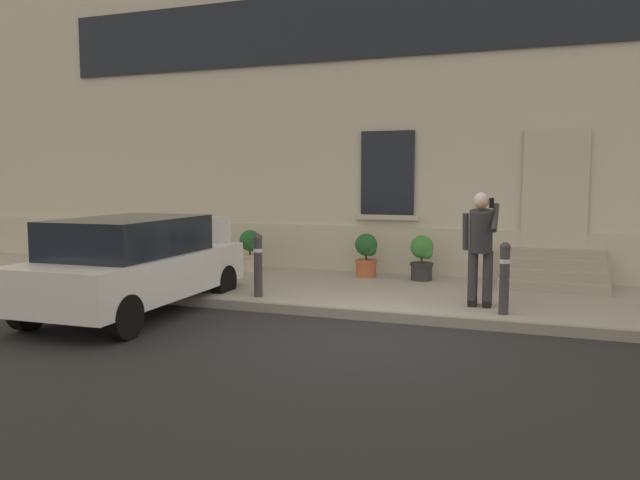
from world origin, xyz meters
name	(u,v)px	position (x,y,z in m)	size (l,w,h in m)	color
ground_plane	(362,337)	(0.00, 0.00, 0.00)	(80.00, 80.00, 0.00)	#232326
sidewalk	(407,294)	(0.00, 2.80, 0.07)	(24.00, 3.60, 0.15)	#99968E
curb_edge	(380,316)	(0.00, 0.94, 0.07)	(24.00, 0.12, 0.15)	gray
building_facade	(434,99)	(0.01, 5.29, 3.73)	(24.00, 1.52, 7.50)	beige
entrance_stoop	(552,272)	(2.40, 4.12, 0.39)	(1.83, 1.28, 0.64)	#9E998E
hatchback_car_white	(135,263)	(-3.71, 0.16, 0.79)	(1.88, 4.11, 1.50)	white
bollard_near_person	(504,276)	(1.72, 1.35, 0.71)	(0.15, 0.15, 1.04)	#333338
bollard_far_left	(258,263)	(-2.18, 1.35, 0.71)	(0.15, 0.15, 1.04)	#333338
person_on_phone	(481,242)	(1.34, 1.71, 1.15)	(0.51, 0.51, 1.74)	#2D2D33
planter_cream	(250,249)	(-3.58, 3.88, 0.61)	(0.44, 0.44, 0.86)	beige
planter_terracotta	(366,254)	(-1.05, 3.93, 0.61)	(0.44, 0.44, 0.86)	#B25B38
planter_charcoal	(422,257)	(0.06, 3.89, 0.61)	(0.44, 0.44, 0.86)	#2D2D30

